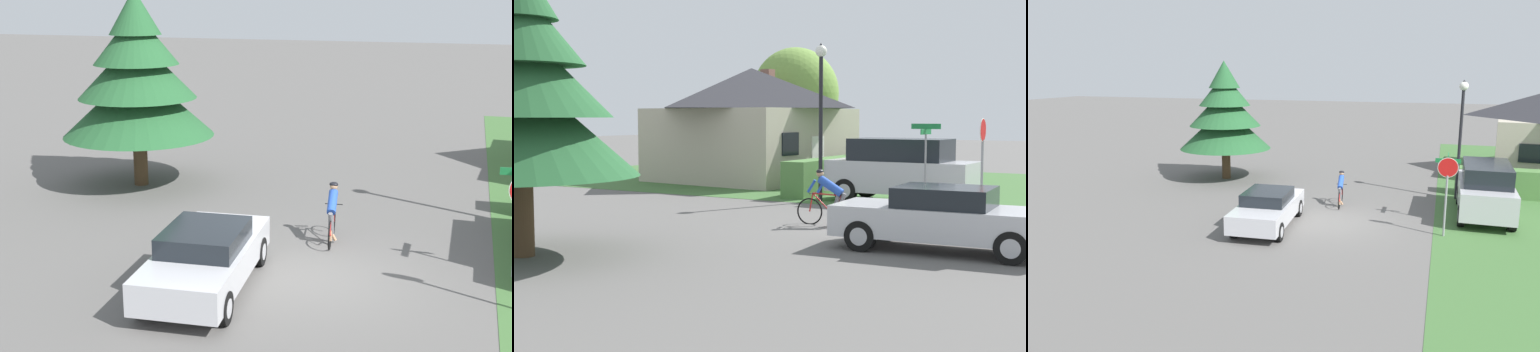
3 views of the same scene
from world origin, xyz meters
The scene contains 8 objects.
ground_plane centered at (0.00, 0.00, 0.00)m, with size 140.00×140.00×0.00m, color #5B5956.
sedan_left_lane centered at (-2.13, -1.24, 0.69)m, with size 2.04×4.53×1.35m.
cyclist centered at (-0.16, 2.32, 0.71)m, with size 0.44×1.77×1.47m.
parked_suv_right centered at (5.49, 2.49, 1.07)m, with size 2.02×4.71×2.09m.
stop_sign centered at (4.02, -0.48, 1.93)m, with size 0.68×0.07×2.75m.
street_lamp centered at (4.50, 4.94, 3.51)m, with size 0.38×0.38×5.21m.
street_name_sign centered at (4.03, 1.20, 1.80)m, with size 0.90×0.90×2.59m.
conifer_tall_near centered at (-6.96, 5.81, 3.32)m, with size 4.69×4.69×6.07m.
Camera 3 is at (3.78, -17.76, 5.66)m, focal length 35.00 mm.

